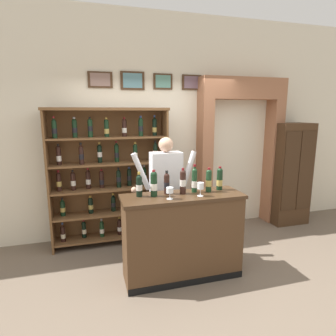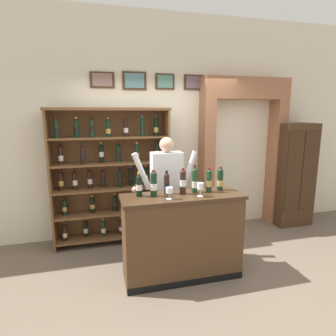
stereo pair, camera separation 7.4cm
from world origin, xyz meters
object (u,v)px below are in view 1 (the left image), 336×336
object	(u,v)px
side_cabinet	(289,174)
shopkeeper	(166,185)
tasting_bottle_vin_santo	(139,185)
tasting_bottle_bianco	(167,183)
tasting_bottle_prosecco	(209,180)
tasting_bottle_super_tuscan	(194,180)
wine_shelf	(110,173)
tasting_bottle_rosso	(183,181)
tasting_bottle_riserva	(154,184)
tasting_bottle_chianti	(220,179)
tasting_counter	(183,236)
wine_glass_right	(170,191)
wine_glass_left	(201,187)

from	to	relation	value
side_cabinet	shopkeeper	world-z (taller)	side_cabinet
side_cabinet	tasting_bottle_vin_santo	bearing A→B (deg)	-159.66
side_cabinet	tasting_bottle_bianco	distance (m)	2.81
side_cabinet	tasting_bottle_prosecco	xyz separation A→B (m)	(-2.07, -1.11, 0.28)
tasting_bottle_super_tuscan	tasting_bottle_prosecco	size ratio (longest dim) A/B	1.15
wine_shelf	tasting_bottle_vin_santo	world-z (taller)	wine_shelf
tasting_bottle_rosso	tasting_bottle_super_tuscan	size ratio (longest dim) A/B	0.91
tasting_bottle_vin_santo	tasting_bottle_riserva	xyz separation A→B (m)	(0.16, -0.04, 0.02)
wine_shelf	tasting_bottle_chianti	world-z (taller)	wine_shelf
tasting_counter	tasting_bottle_vin_santo	bearing A→B (deg)	170.97
wine_shelf	tasting_counter	bearing A→B (deg)	-58.17
tasting_bottle_bianco	shopkeeper	bearing A→B (deg)	75.68
wine_shelf	tasting_bottle_riserva	xyz separation A→B (m)	(0.41, -1.16, 0.09)
tasting_bottle_riserva	tasting_bottle_super_tuscan	xyz separation A→B (m)	(0.51, 0.03, 0.00)
side_cabinet	tasting_counter	bearing A→B (deg)	-154.31
tasting_bottle_riserva	tasting_bottle_prosecco	size ratio (longest dim) A/B	1.04
tasting_bottle_riserva	tasting_bottle_chianti	distance (m)	0.85
tasting_bottle_super_tuscan	wine_glass_right	bearing A→B (deg)	-152.52
tasting_bottle_vin_santo	tasting_bottle_super_tuscan	bearing A→B (deg)	-0.25
tasting_bottle_prosecco	tasting_bottle_chianti	bearing A→B (deg)	15.16
side_cabinet	wine_glass_left	size ratio (longest dim) A/B	11.15
tasting_counter	tasting_bottle_vin_santo	size ratio (longest dim) A/B	5.01
tasting_bottle_rosso	wine_glass_right	world-z (taller)	tasting_bottle_rosso
tasting_bottle_bianco	tasting_bottle_prosecco	world-z (taller)	tasting_bottle_prosecco
tasting_bottle_bianco	tasting_bottle_rosso	size ratio (longest dim) A/B	0.91
shopkeeper	wine_glass_right	world-z (taller)	shopkeeper
wine_shelf	tasting_bottle_super_tuscan	bearing A→B (deg)	-50.86
tasting_bottle_rosso	tasting_bottle_prosecco	size ratio (longest dim) A/B	1.05
tasting_bottle_vin_santo	wine_glass_right	size ratio (longest dim) A/B	2.14
tasting_bottle_bianco	tasting_counter	bearing A→B (deg)	-29.12
tasting_bottle_rosso	side_cabinet	bearing A→B (deg)	24.86
tasting_bottle_vin_santo	tasting_bottle_chianti	bearing A→B (deg)	0.76
wine_shelf	tasting_bottle_vin_santo	bearing A→B (deg)	-77.70
shopkeeper	tasting_bottle_rosso	size ratio (longest dim) A/B	5.37
tasting_bottle_rosso	tasting_bottle_riserva	bearing A→B (deg)	-179.31
side_cabinet	shopkeeper	bearing A→B (deg)	-165.62
tasting_bottle_bianco	wine_shelf	bearing A→B (deg)	117.46
tasting_bottle_prosecco	tasting_bottle_chianti	xyz separation A→B (m)	(0.17, 0.05, -0.00)
shopkeeper	wine_glass_right	bearing A→B (deg)	-101.81
tasting_bottle_rosso	tasting_bottle_super_tuscan	distance (m)	0.16
side_cabinet	tasting_counter	world-z (taller)	side_cabinet
wine_shelf	tasting_bottle_bianco	xyz separation A→B (m)	(0.58, -1.11, 0.08)
wine_glass_left	wine_glass_right	world-z (taller)	wine_glass_left
shopkeeper	tasting_bottle_chianti	world-z (taller)	shopkeeper
side_cabinet	tasting_bottle_rosso	world-z (taller)	side_cabinet
tasting_bottle_riserva	wine_glass_left	xyz separation A→B (m)	(0.51, -0.15, -0.04)
wine_shelf	tasting_bottle_riserva	distance (m)	1.24
side_cabinet	tasting_counter	size ratio (longest dim) A/B	1.25
tasting_bottle_bianco	tasting_bottle_rosso	bearing A→B (deg)	-14.08
tasting_bottle_chianti	wine_glass_right	world-z (taller)	tasting_bottle_chianti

